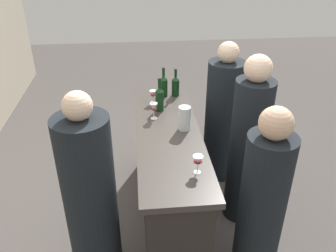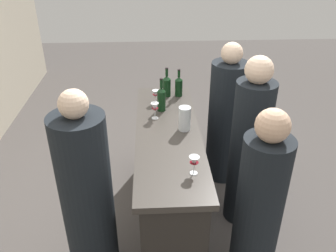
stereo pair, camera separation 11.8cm
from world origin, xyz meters
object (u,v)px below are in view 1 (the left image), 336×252
object	(u,v)px
wine_bottle_leftmost_dark_green	(159,99)
person_left_guest	(248,148)
wine_glass_near_left	(198,161)
water_pitcher	(184,118)
wine_glass_near_right	(154,108)
person_center_guest	(223,119)
wine_glass_near_center	(153,94)
person_server_behind	(91,202)
person_right_guest	(262,205)
wine_bottle_center_dark_green	(175,86)
wine_bottle_second_left_dark_green	(164,86)

from	to	relation	value
wine_bottle_leftmost_dark_green	person_left_guest	xyz separation A→B (m)	(-0.45, -0.75, -0.30)
wine_glass_near_left	water_pitcher	world-z (taller)	water_pitcher
wine_glass_near_right	water_pitcher	xyz separation A→B (m)	(-0.22, -0.25, 0.00)
person_center_guest	wine_glass_near_left	bearing A→B (deg)	53.58
wine_glass_near_left	wine_glass_near_center	world-z (taller)	wine_glass_near_left
wine_bottle_leftmost_dark_green	person_server_behind	xyz separation A→B (m)	(-1.01, 0.58, -0.32)
wine_bottle_leftmost_dark_green	person_center_guest	xyz separation A→B (m)	(0.21, -0.68, -0.36)
wine_glass_near_right	person_right_guest	xyz separation A→B (m)	(-0.95, -0.73, -0.35)
wine_glass_near_center	wine_bottle_center_dark_green	bearing A→B (deg)	-56.63
water_pitcher	person_left_guest	size ratio (longest dim) A/B	0.13
wine_glass_near_right	person_right_guest	world-z (taller)	person_right_guest
person_server_behind	wine_bottle_center_dark_green	bearing A→B (deg)	44.92
water_pitcher	wine_glass_near_right	bearing A→B (deg)	48.71
wine_bottle_leftmost_dark_green	wine_glass_near_right	xyz separation A→B (m)	(-0.16, 0.07, -0.02)
person_right_guest	person_left_guest	bearing A→B (deg)	-106.56
wine_bottle_leftmost_dark_green	water_pitcher	world-z (taller)	wine_bottle_leftmost_dark_green
wine_bottle_center_dark_green	person_center_guest	size ratio (longest dim) A/B	0.19
water_pitcher	person_right_guest	size ratio (longest dim) A/B	0.14
person_server_behind	wine_glass_near_right	bearing A→B (deg)	43.74
wine_bottle_center_dark_green	person_server_behind	size ratio (longest dim) A/B	0.18
wine_bottle_second_left_dark_green	wine_glass_near_left	world-z (taller)	wine_bottle_second_left_dark_green
person_center_guest	person_right_guest	size ratio (longest dim) A/B	1.03
wine_glass_near_left	wine_glass_near_right	xyz separation A→B (m)	(0.84, 0.26, 0.00)
wine_bottle_second_left_dark_green	wine_bottle_center_dark_green	distance (m)	0.12
wine_glass_near_center	person_right_guest	xyz separation A→B (m)	(-1.28, -0.71, -0.34)
person_left_guest	wine_glass_near_right	bearing A→B (deg)	-31.59
wine_bottle_center_dark_green	wine_glass_near_right	bearing A→B (deg)	152.36
wine_glass_near_left	person_server_behind	size ratio (longest dim) A/B	0.09
water_pitcher	person_server_behind	bearing A→B (deg)	129.90
wine_bottle_second_left_dark_green	wine_glass_near_center	xyz separation A→B (m)	(-0.16, 0.12, -0.02)
wine_bottle_leftmost_dark_green	person_left_guest	bearing A→B (deg)	-121.39
wine_glass_near_center	person_center_guest	world-z (taller)	person_center_guest
wine_glass_near_right	wine_bottle_center_dark_green	bearing A→B (deg)	-27.64
wine_bottle_center_dark_green	wine_glass_near_left	size ratio (longest dim) A/B	2.03
person_center_guest	person_server_behind	size ratio (longest dim) A/B	0.95
wine_glass_near_center	water_pitcher	distance (m)	0.59
wine_glass_near_center	water_pitcher	world-z (taller)	water_pitcher
wine_glass_near_right	water_pitcher	size ratio (longest dim) A/B	0.73
wine_bottle_second_left_dark_green	person_right_guest	world-z (taller)	person_right_guest
person_left_guest	person_server_behind	world-z (taller)	person_left_guest
wine_bottle_leftmost_dark_green	wine_glass_near_right	bearing A→B (deg)	157.90
wine_glass_near_left	water_pitcher	bearing A→B (deg)	0.66
person_right_guest	wine_bottle_second_left_dark_green	bearing A→B (deg)	-76.77
wine_bottle_second_left_dark_green	wine_bottle_leftmost_dark_green	bearing A→B (deg)	168.37
person_center_guest	wine_glass_near_right	bearing A→B (deg)	11.81
wine_bottle_second_left_dark_green	wine_bottle_center_dark_green	bearing A→B (deg)	-88.76
person_left_guest	person_server_behind	size ratio (longest dim) A/B	1.00
wine_bottle_leftmost_dark_green	wine_glass_near_right	world-z (taller)	wine_bottle_leftmost_dark_green
wine_glass_near_center	person_right_guest	world-z (taller)	person_right_guest
wine_bottle_center_dark_green	person_server_behind	distance (m)	1.58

